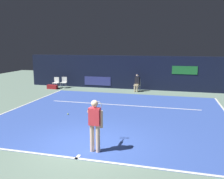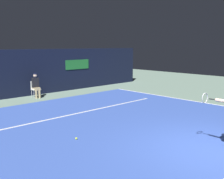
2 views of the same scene
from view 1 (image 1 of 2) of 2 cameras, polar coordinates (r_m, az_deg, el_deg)
name	(u,v)px [view 1 (image 1 of 2)]	position (r m, az deg, el deg)	size (l,w,h in m)	color
ground_plane	(115,114)	(12.07, 0.70, -5.85)	(34.74, 34.74, 0.00)	slate
court_surface	(115,114)	(12.06, 0.70, -5.82)	(11.07, 10.04, 0.01)	#3856B2
line_baseline	(76,158)	(7.64, -8.52, -16.00)	(11.07, 0.10, 0.01)	white
line_sideline_right	(20,107)	(14.34, -21.17, -3.85)	(0.10, 10.04, 0.01)	white
line_service	(122,105)	(13.71, 2.45, -3.76)	(8.64, 0.10, 0.01)	white
line_centre_mark	(78,157)	(7.73, -8.22, -15.69)	(0.10, 0.30, 0.01)	white
back_wall	(136,73)	(18.60, 5.85, 4.03)	(17.88, 0.33, 2.60)	black
tennis_player	(95,123)	(7.68, -4.09, -7.90)	(0.58, 0.94, 1.73)	beige
line_judge_on_chair	(137,82)	(17.74, 6.02, 1.71)	(0.49, 0.56, 1.32)	white
courtside_chair_near	(56,82)	(19.53, -13.27, 1.76)	(0.44, 0.42, 0.88)	white
courtside_chair_far	(64,82)	(19.56, -11.45, 1.85)	(0.48, 0.45, 0.88)	white
tennis_ball	(68,114)	(12.07, -10.52, -5.80)	(0.07, 0.07, 0.07)	#CCE033
equipment_bag	(52,87)	(19.35, -14.09, 0.62)	(0.84, 0.32, 0.32)	maroon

